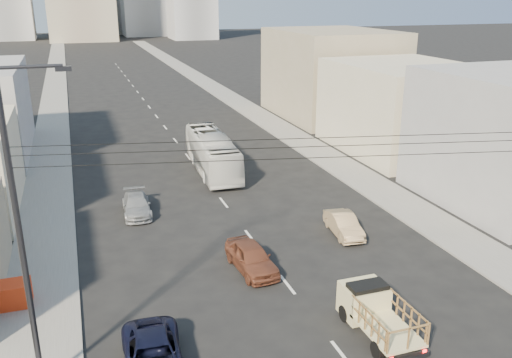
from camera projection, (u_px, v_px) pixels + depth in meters
sidewalk_left at (55, 94)px, 79.31m from camera, size 3.50×180.00×0.12m
sidewalk_right at (210, 85)px, 86.49m from camera, size 3.50×180.00×0.12m
lane_dashes at (153, 111)px, 67.70m from camera, size 0.15×104.00×0.01m
flatbed_pickup at (377, 310)px, 23.19m from camera, size 1.95×4.41×1.90m
navy_pickup at (153, 357)px, 20.82m from camera, size 2.63×5.11×1.38m
city_bus at (212, 153)px, 44.53m from camera, size 3.18×11.32×3.12m
sedan_brown at (251, 257)px, 28.62m from camera, size 2.10×4.47×1.48m
sedan_tan at (344, 225)px, 32.92m from camera, size 1.81×4.03×1.29m
sedan_grey at (137, 205)px, 36.01m from camera, size 1.97×4.39×1.25m
streetlamp_left at (22, 229)px, 18.26m from camera, size 2.36×0.25×12.00m
overhead_wires at (363, 146)px, 18.68m from camera, size 23.01×5.02×0.72m
crate_stack at (11, 295)px, 25.18m from camera, size 1.80×1.20×1.14m
bldg_right_mid at (403, 107)px, 49.97m from camera, size 11.00×14.00×8.00m
bldg_right_far at (331, 73)px, 64.13m from camera, size 12.00×16.00×10.00m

